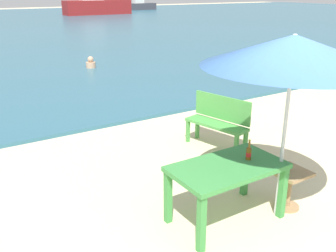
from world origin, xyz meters
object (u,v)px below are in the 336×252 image
boat_fishing_trawler (141,6)px  patio_umbrella (294,51)px  picnic_table_green (227,173)px  swimmer_person (91,63)px  side_table_wood (289,184)px  boat_cargo_ship (96,5)px  beer_bottle_amber (249,153)px  bench_green_left (219,119)px

boat_fishing_trawler → patio_umbrella: bearing=-116.4°
picnic_table_green → swimmer_person: (2.09, 9.82, -0.41)m
side_table_wood → boat_cargo_ship: 39.58m
side_table_wood → beer_bottle_amber: bearing=158.7°
patio_umbrella → side_table_wood: 1.78m
boat_cargo_ship → swimmer_person: bearing=-112.8°
swimmer_person → boat_fishing_trawler: bearing=58.8°
picnic_table_green → beer_bottle_amber: bearing=-2.4°
beer_bottle_amber → swimmer_person: (1.77, 9.84, -0.61)m
patio_umbrella → swimmer_person: bearing=81.8°
beer_bottle_amber → side_table_wood: bearing=-21.3°
picnic_table_green → swimmer_person: bearing=78.0°
picnic_table_green → patio_umbrella: bearing=-23.0°
picnic_table_green → bench_green_left: bearing=52.8°
picnic_table_green → bench_green_left: size_ratio=1.12×
side_table_wood → boat_cargo_ship: size_ratio=0.07×
side_table_wood → boat_fishing_trawler: size_ratio=0.13×
swimmer_person → boat_cargo_ship: 29.75m
picnic_table_green → boat_fishing_trawler: 48.23m
beer_bottle_amber → patio_umbrella: patio_umbrella is taller
beer_bottle_amber → side_table_wood: size_ratio=0.49×
patio_umbrella → bench_green_left: bearing=69.7°
swimmer_person → boat_cargo_ship: size_ratio=0.06×
patio_umbrella → boat_cargo_ship: 39.70m
side_table_wood → bench_green_left: 2.21m
swimmer_person → boat_cargo_ship: bearing=67.2°
bench_green_left → patio_umbrella: bearing=-110.3°
patio_umbrella → swimmer_person: patio_umbrella is taller
beer_bottle_amber → swimmer_person: size_ratio=0.65×
side_table_wood → swimmer_person: 10.13m
beer_bottle_amber → boat_cargo_ship: 39.55m
patio_umbrella → boat_fishing_trawler: patio_umbrella is taller
patio_umbrella → boat_cargo_ship: boat_cargo_ship is taller
side_table_wood → swimmer_person: side_table_wood is taller
side_table_wood → boat_cargo_ship: boat_cargo_ship is taller
boat_fishing_trawler → picnic_table_green: bearing=-117.2°
picnic_table_green → patio_umbrella: (0.63, -0.27, 1.47)m
picnic_table_green → side_table_wood: picnic_table_green is taller
bench_green_left → boat_cargo_ship: bearing=71.0°
bench_green_left → boat_cargo_ship: (12.19, 35.33, 0.48)m
beer_bottle_amber → patio_umbrella: (0.31, -0.26, 1.26)m
patio_umbrella → bench_green_left: 2.80m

